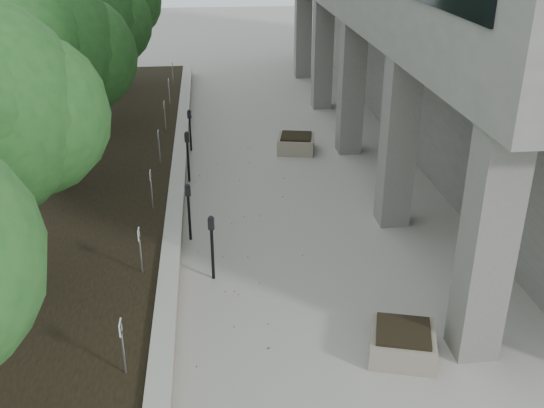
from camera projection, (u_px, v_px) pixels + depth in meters
ground at (281, 405)px, 9.59m from camera, size 90.00×90.00×0.00m
retaining_wall at (179, 174)px, 17.44m from camera, size 0.39×26.00×0.50m
planting_bed at (44, 180)px, 17.12m from camera, size 7.00×26.00×0.40m
crabapple_tree_3 at (45, 83)px, 15.05m from camera, size 4.60×4.00×5.44m
crabapple_tree_4 at (81, 44)px, 19.56m from camera, size 4.60×4.00×5.44m
crabapple_tree_5 at (104, 20)px, 24.07m from camera, size 4.60×4.00×5.44m
parking_sign_2 at (123, 348)px, 9.46m from camera, size 0.04×0.22×0.96m
parking_sign_3 at (140, 251)px, 12.16m from camera, size 0.04×0.22×0.96m
parking_sign_4 at (152, 189)px, 14.87m from camera, size 0.04×0.22×0.96m
parking_sign_5 at (159, 147)px, 17.57m from camera, size 0.04×0.22×0.96m
parking_sign_6 at (165, 116)px, 20.28m from camera, size 0.04×0.22×0.96m
parking_sign_7 at (169, 92)px, 22.99m from camera, size 0.04×0.22×0.96m
parking_sign_8 at (173, 73)px, 25.69m from camera, size 0.04×0.22×0.96m
parking_meter_2 at (212, 248)px, 12.61m from camera, size 0.16×0.12×1.43m
parking_meter_3 at (189, 212)px, 14.16m from camera, size 0.15×0.12×1.39m
parking_meter_4 at (188, 157)px, 17.27m from camera, size 0.15×0.11×1.47m
parking_meter_5 at (190, 130)px, 19.59m from camera, size 0.15×0.13×1.34m
planter_front at (402, 342)px, 10.59m from camera, size 1.33×1.33×0.50m
planter_back at (296, 143)px, 19.71m from camera, size 1.32×1.32×0.52m
berry_scatter at (251, 247)px, 14.09m from camera, size 3.30×14.10×0.02m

